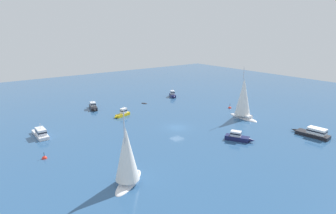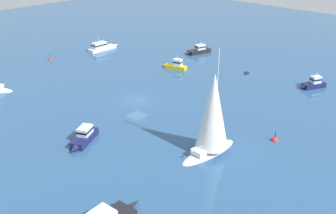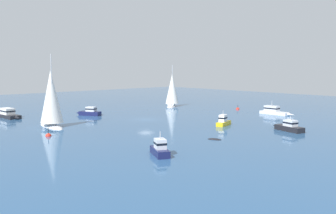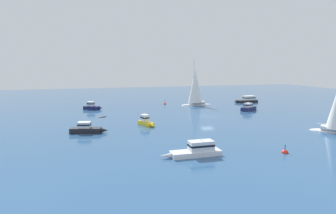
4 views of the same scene
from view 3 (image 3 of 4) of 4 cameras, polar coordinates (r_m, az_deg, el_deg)
The scene contains 12 objects.
ground_plane at distance 68.06m, azimuth -3.47°, elevation -1.96°, with size 161.60×161.60×0.00m, color #2D5684.
sailboat at distance 61.96m, azimuth -17.68°, elevation 0.96°, with size 8.10×3.84×12.18m.
dinghy at distance 49.84m, azimuth 7.23°, elevation -5.04°, with size 2.11×1.63×0.34m.
motor_cruiser at distance 76.70m, azimuth -23.54°, elevation -0.98°, with size 7.43×2.72×1.83m.
launch at distance 75.40m, azimuth -12.10°, elevation -0.77°, with size 5.30×3.62×1.77m.
yacht at distance 90.20m, azimuth 0.63°, elevation 2.43°, with size 6.02×6.98×10.56m.
cabin_cruiser at distance 40.77m, azimuth -1.33°, elevation -6.51°, with size 4.55×2.95×2.71m.
motor_cruiser_1 at distance 78.39m, azimuth 16.12°, elevation -0.60°, with size 7.43×1.89×2.79m.
powerboat at distance 58.87m, azimuth 18.21°, elevation -2.91°, with size 5.93×2.77×2.34m.
powerboat_1 at distance 61.88m, azimuth 8.65°, elevation -2.21°, with size 2.32×4.82×2.50m.
channel_buoy at distance 85.98m, azimuth 10.76°, elevation -0.34°, with size 0.82×0.82×1.42m.
mooring_buoy at distance 54.48m, azimuth -18.07°, elevation -4.32°, with size 0.83×0.83×1.64m.
Camera 3 is at (52.30, -42.46, 9.71)m, focal length 39.26 mm.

